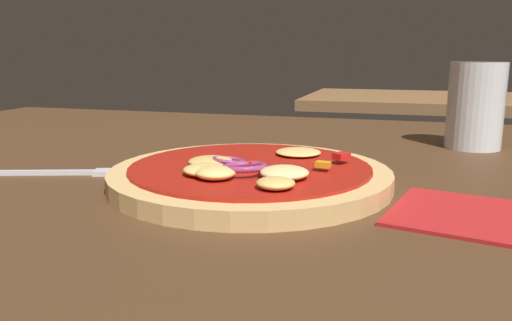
{
  "coord_description": "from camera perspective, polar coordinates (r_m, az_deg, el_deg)",
  "views": [
    {
      "loc": [
        0.16,
        -0.49,
        0.16
      ],
      "look_at": [
        0.02,
        -0.02,
        0.05
      ],
      "focal_mm": 35.4,
      "sensor_mm": 36.0,
      "label": 1
    }
  ],
  "objects": [
    {
      "name": "beer_glass",
      "position": [
        0.74,
        23.5,
        5.1
      ],
      "size": [
        0.07,
        0.07,
        0.11
      ],
      "color": "silver",
      "rests_on": "dining_table"
    },
    {
      "name": "pizza",
      "position": [
        0.49,
        -0.68,
        -1.62
      ],
      "size": [
        0.27,
        0.27,
        0.03
      ],
      "color": "tan",
      "rests_on": "dining_table"
    },
    {
      "name": "fork",
      "position": [
        0.57,
        -20.59,
        -1.27
      ],
      "size": [
        0.18,
        0.07,
        0.01
      ],
      "color": "silver",
      "rests_on": "dining_table"
    },
    {
      "name": "dining_table",
      "position": [
        0.54,
        -1.28,
        -3.08
      ],
      "size": [
        1.39,
        0.98,
        0.03
      ],
      "color": "#4C301C",
      "rests_on": "ground"
    },
    {
      "name": "napkin",
      "position": [
        0.43,
        25.78,
        -6.02
      ],
      "size": [
        0.18,
        0.15,
        0.0
      ],
      "color": "#B21E1E",
      "rests_on": "dining_table"
    },
    {
      "name": "background_table",
      "position": [
        1.58,
        18.97,
        6.35
      ],
      "size": [
        0.7,
        0.47,
        0.03
      ],
      "color": "brown",
      "rests_on": "ground"
    }
  ]
}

